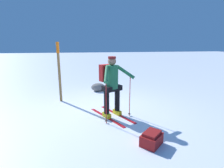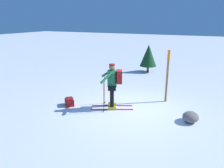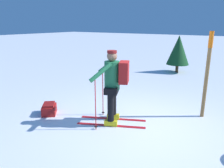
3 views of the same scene
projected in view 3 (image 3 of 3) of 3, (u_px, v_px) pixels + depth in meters
The scene contains 5 objects.
ground_plane at pixel (139, 124), 5.15m from camera, with size 80.00×80.00×0.00m, color white.
skier at pixel (114, 82), 4.97m from camera, with size 1.19×1.65×1.72m.
dropped_backpack at pixel (49, 109), 5.69m from camera, with size 0.57×0.55×0.29m.
trail_marker at pixel (207, 69), 5.25m from camera, with size 0.10×0.10×2.13m.
pine_tree at pixel (178, 50), 10.29m from camera, with size 1.05×1.05×1.75m.
Camera 3 is at (-4.26, -2.10, 2.31)m, focal length 35.00 mm.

